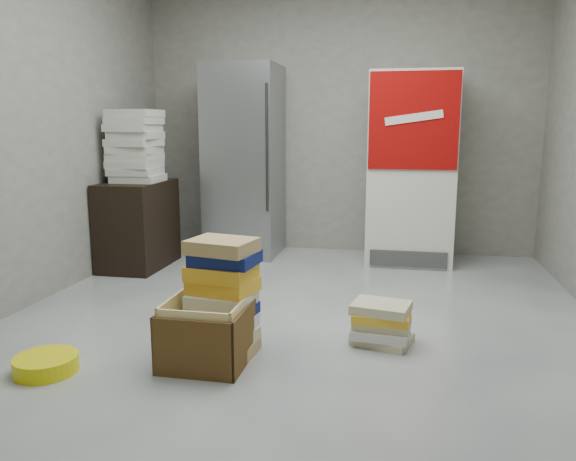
# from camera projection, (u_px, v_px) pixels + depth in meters

# --- Properties ---
(ground) EXTENTS (5.00, 5.00, 0.00)m
(ground) POSITION_uv_depth(u_px,v_px,m) (292.00, 332.00, 3.62)
(ground) COLOR beige
(ground) RESTS_ON ground
(room_shell) EXTENTS (4.04, 5.04, 2.82)m
(room_shell) POSITION_uv_depth(u_px,v_px,m) (292.00, 41.00, 3.29)
(room_shell) COLOR gray
(room_shell) RESTS_ON ground
(steel_fridge) EXTENTS (0.70, 0.72, 1.90)m
(steel_fridge) POSITION_uv_depth(u_px,v_px,m) (244.00, 162.00, 5.67)
(steel_fridge) COLOR gray
(steel_fridge) RESTS_ON ground
(coke_cooler) EXTENTS (0.80, 0.73, 1.80)m
(coke_cooler) POSITION_uv_depth(u_px,v_px,m) (411.00, 169.00, 5.35)
(coke_cooler) COLOR silver
(coke_cooler) RESTS_ON ground
(wood_shelf) EXTENTS (0.50, 0.80, 0.80)m
(wood_shelf) POSITION_uv_depth(u_px,v_px,m) (138.00, 225.00, 5.23)
(wood_shelf) COLOR black
(wood_shelf) RESTS_ON ground
(supply_box_stack) EXTENTS (0.44, 0.44, 0.65)m
(supply_box_stack) POSITION_uv_depth(u_px,v_px,m) (135.00, 146.00, 5.09)
(supply_box_stack) COLOR silver
(supply_box_stack) RESTS_ON wood_shelf
(phonebook_stack_main) EXTENTS (0.42, 0.38, 0.68)m
(phonebook_stack_main) POSITION_uv_depth(u_px,v_px,m) (223.00, 297.00, 3.24)
(phonebook_stack_main) COLOR tan
(phonebook_stack_main) RESTS_ON ground
(phonebook_stack_side) EXTENTS (0.40, 0.35, 0.26)m
(phonebook_stack_side) POSITION_uv_depth(u_px,v_px,m) (382.00, 323.00, 3.40)
(phonebook_stack_side) COLOR beige
(phonebook_stack_side) RESTS_ON ground
(cardboard_box) EXTENTS (0.46, 0.46, 0.37)m
(cardboard_box) POSITION_uv_depth(u_px,v_px,m) (207.00, 337.00, 3.13)
(cardboard_box) COLOR yellow
(cardboard_box) RESTS_ON ground
(bucket_lid) EXTENTS (0.36, 0.36, 0.09)m
(bucket_lid) POSITION_uv_depth(u_px,v_px,m) (46.00, 364.00, 3.02)
(bucket_lid) COLOR yellow
(bucket_lid) RESTS_ON ground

